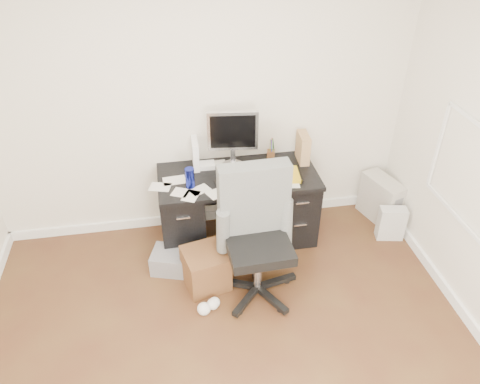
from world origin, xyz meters
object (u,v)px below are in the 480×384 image
object	(u,v)px
pc_tower	(381,199)
lcd_monitor	(233,140)
office_chair	(259,240)
desk	(238,205)
keyboard	(236,181)
wicker_basket	(206,268)

from	to	relation	value
pc_tower	lcd_monitor	bearing A→B (deg)	159.35
pc_tower	office_chair	bearing A→B (deg)	-168.35
desk	keyboard	xyz separation A→B (m)	(-0.03, -0.11, 0.36)
desk	lcd_monitor	distance (m)	0.66
lcd_monitor	office_chair	world-z (taller)	lcd_monitor
keyboard	office_chair	size ratio (longest dim) A/B	0.32
desk	lcd_monitor	size ratio (longest dim) A/B	2.53
desk	pc_tower	size ratio (longest dim) A/B	3.13
keyboard	office_chair	xyz separation A→B (m)	(0.08, -0.66, -0.16)
desk	lcd_monitor	bearing A→B (deg)	98.90
lcd_monitor	keyboard	distance (m)	0.39
keyboard	wicker_basket	bearing A→B (deg)	-133.56
lcd_monitor	wicker_basket	xyz separation A→B (m)	(-0.37, -0.75, -0.86)
lcd_monitor	wicker_basket	world-z (taller)	lcd_monitor
pc_tower	desk	bearing A→B (deg)	164.83
office_chair	desk	bearing A→B (deg)	90.90
lcd_monitor	pc_tower	size ratio (longest dim) A/B	1.24
lcd_monitor	pc_tower	bearing A→B (deg)	3.27
keyboard	wicker_basket	world-z (taller)	keyboard
desk	office_chair	distance (m)	0.80
desk	keyboard	world-z (taller)	keyboard
wicker_basket	pc_tower	bearing A→B (deg)	18.81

